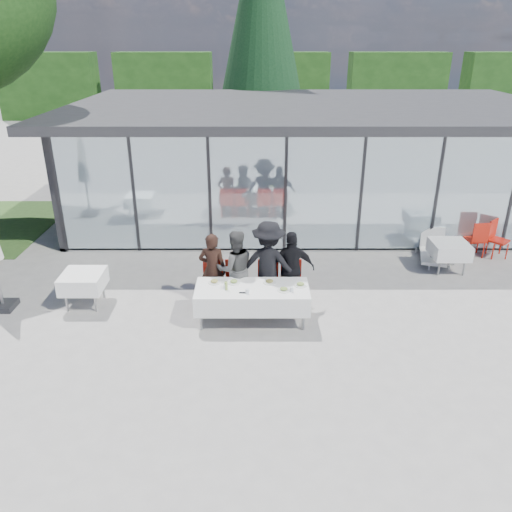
# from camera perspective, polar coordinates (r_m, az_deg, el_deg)

# --- Properties ---
(ground) EXTENTS (90.00, 90.00, 0.00)m
(ground) POSITION_cam_1_polar(r_m,az_deg,el_deg) (9.87, -1.58, -8.72)
(ground) COLOR gray
(ground) RESTS_ON ground
(pavilion) EXTENTS (14.80, 8.80, 3.44)m
(pavilion) POSITION_cam_1_polar(r_m,az_deg,el_deg) (16.88, 6.02, 12.84)
(pavilion) COLOR gray
(pavilion) RESTS_ON ground
(treeline) EXTENTS (62.50, 2.00, 4.40)m
(treeline) POSITION_cam_1_polar(r_m,az_deg,el_deg) (36.53, -3.81, 18.80)
(treeline) COLOR #153611
(treeline) RESTS_ON ground
(dining_table) EXTENTS (2.26, 0.96, 0.75)m
(dining_table) POSITION_cam_1_polar(r_m,az_deg,el_deg) (9.99, -0.45, -4.71)
(dining_table) COLOR white
(dining_table) RESTS_ON ground
(diner_a) EXTENTS (0.68, 0.68, 1.63)m
(diner_a) POSITION_cam_1_polar(r_m,az_deg,el_deg) (10.53, -4.97, -1.58)
(diner_a) COLOR black
(diner_a) RESTS_ON ground
(diner_chair_a) EXTENTS (0.44, 0.44, 0.97)m
(diner_chair_a) POSITION_cam_1_polar(r_m,az_deg,el_deg) (10.70, -4.89, -2.78)
(diner_chair_a) COLOR #B61A0C
(diner_chair_a) RESTS_ON ground
(diner_b) EXTENTS (0.98, 0.98, 1.69)m
(diner_b) POSITION_cam_1_polar(r_m,az_deg,el_deg) (10.48, -2.39, -1.43)
(diner_b) COLOR #4C4C4C
(diner_b) RESTS_ON ground
(diner_chair_b) EXTENTS (0.44, 0.44, 0.97)m
(diner_chair_b) POSITION_cam_1_polar(r_m,az_deg,el_deg) (10.67, -2.35, -2.79)
(diner_chair_b) COLOR #B61A0C
(diner_chair_b) RESTS_ON ground
(diner_c) EXTENTS (1.45, 1.45, 1.88)m
(diner_c) POSITION_cam_1_polar(r_m,az_deg,el_deg) (10.44, 1.43, -0.94)
(diner_c) COLOR black
(diner_c) RESTS_ON ground
(diner_chair_c) EXTENTS (0.44, 0.44, 0.97)m
(diner_chair_c) POSITION_cam_1_polar(r_m,az_deg,el_deg) (10.66, 1.40, -2.79)
(diner_chair_c) COLOR #B61A0C
(diner_chair_c) RESTS_ON ground
(diner_d) EXTENTS (1.05, 1.05, 1.66)m
(diner_d) POSITION_cam_1_polar(r_m,az_deg,el_deg) (10.51, 4.09, -1.49)
(diner_d) COLOR black
(diner_d) RESTS_ON ground
(diner_chair_d) EXTENTS (0.44, 0.44, 0.97)m
(diner_chair_d) POSITION_cam_1_polar(r_m,az_deg,el_deg) (10.68, 4.03, -2.78)
(diner_chair_d) COLOR #B61A0C
(diner_chair_d) RESTS_ON ground
(plate_a) EXTENTS (0.25, 0.25, 0.07)m
(plate_a) POSITION_cam_1_polar(r_m,az_deg,el_deg) (10.10, -4.78, -2.94)
(plate_a) COLOR silver
(plate_a) RESTS_ON dining_table
(plate_b) EXTENTS (0.25, 0.25, 0.07)m
(plate_b) POSITION_cam_1_polar(r_m,az_deg,el_deg) (10.07, -2.56, -2.96)
(plate_b) COLOR silver
(plate_b) RESTS_ON dining_table
(plate_c) EXTENTS (0.25, 0.25, 0.07)m
(plate_c) POSITION_cam_1_polar(r_m,az_deg,el_deg) (10.07, 1.55, -2.94)
(plate_c) COLOR silver
(plate_c) RESTS_ON dining_table
(plate_d) EXTENTS (0.25, 0.25, 0.07)m
(plate_d) POSITION_cam_1_polar(r_m,az_deg,el_deg) (10.00, 5.10, -3.26)
(plate_d) COLOR silver
(plate_d) RESTS_ON dining_table
(plate_extra) EXTENTS (0.25, 0.25, 0.07)m
(plate_extra) POSITION_cam_1_polar(r_m,az_deg,el_deg) (9.78, 3.19, -3.83)
(plate_extra) COLOR silver
(plate_extra) RESTS_ON dining_table
(juice_bottle) EXTENTS (0.06, 0.06, 0.16)m
(juice_bottle) POSITION_cam_1_polar(r_m,az_deg,el_deg) (9.80, -3.43, -3.42)
(juice_bottle) COLOR #90AE48
(juice_bottle) RESTS_ON dining_table
(drinking_glasses) EXTENTS (1.37, 0.27, 0.10)m
(drinking_glasses) POSITION_cam_1_polar(r_m,az_deg,el_deg) (9.72, -0.16, -3.83)
(drinking_glasses) COLOR silver
(drinking_glasses) RESTS_ON dining_table
(folded_eyeglasses) EXTENTS (0.14, 0.03, 0.01)m
(folded_eyeglasses) POSITION_cam_1_polar(r_m,az_deg,el_deg) (9.69, -1.54, -4.21)
(folded_eyeglasses) COLOR black
(folded_eyeglasses) RESTS_ON dining_table
(spare_table_left) EXTENTS (0.86, 0.86, 0.74)m
(spare_table_left) POSITION_cam_1_polar(r_m,az_deg,el_deg) (11.19, -19.15, -2.75)
(spare_table_left) COLOR white
(spare_table_left) RESTS_ON ground
(spare_table_right) EXTENTS (0.86, 0.86, 0.74)m
(spare_table_right) POSITION_cam_1_polar(r_m,az_deg,el_deg) (13.03, 21.22, 0.70)
(spare_table_right) COLOR white
(spare_table_right) RESTS_ON ground
(spare_chair_a) EXTENTS (0.62, 0.62, 0.97)m
(spare_chair_a) POSITION_cam_1_polar(r_m,az_deg,el_deg) (14.42, 25.71, 2.01)
(spare_chair_a) COLOR #B61A0C
(spare_chair_a) RESTS_ON ground
(spare_chair_b) EXTENTS (0.49, 0.49, 0.97)m
(spare_chair_b) POSITION_cam_1_polar(r_m,az_deg,el_deg) (14.13, 24.00, 1.92)
(spare_chair_b) COLOR #B61A0C
(spare_chair_b) RESTS_ON ground
(lounger) EXTENTS (0.91, 1.44, 0.72)m
(lounger) POSITION_cam_1_polar(r_m,az_deg,el_deg) (13.70, 19.53, 0.72)
(lounger) COLOR silver
(lounger) RESTS_ON ground
(conifer_tree) EXTENTS (4.00, 4.00, 10.50)m
(conifer_tree) POSITION_cam_1_polar(r_m,az_deg,el_deg) (21.34, 0.64, 25.57)
(conifer_tree) COLOR #382316
(conifer_tree) RESTS_ON ground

